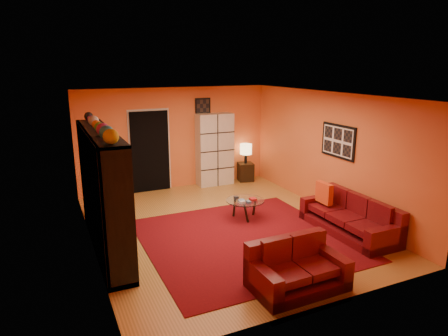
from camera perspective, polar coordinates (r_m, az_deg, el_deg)
name	(u,v)px	position (r m, az deg, el deg)	size (l,w,h in m)	color
floor	(224,227)	(8.07, 0.03, -8.40)	(6.00, 6.00, 0.00)	olive
ceiling	(224,95)	(7.45, 0.03, 10.35)	(6.00, 6.00, 0.00)	white
wall_back	(176,138)	(10.40, -6.89, 4.22)	(6.00, 6.00, 0.00)	orange
wall_front	(323,216)	(5.20, 14.01, -6.69)	(6.00, 6.00, 0.00)	orange
wall_left	(88,179)	(7.03, -18.85, -1.48)	(6.00, 6.00, 0.00)	orange
wall_right	(329,152)	(8.96, 14.73, 2.18)	(6.00, 6.00, 0.00)	orange
rug	(245,239)	(7.53, 2.98, -10.11)	(3.60, 3.60, 0.01)	#500910
doorway	(150,152)	(10.23, -10.50, 2.31)	(0.95, 0.10, 2.04)	black
wall_art_right	(338,141)	(8.67, 16.00, 3.71)	(0.03, 1.00, 0.70)	black
wall_art_back	(203,108)	(10.52, -3.05, 8.56)	(0.42, 0.03, 0.52)	black
entertainment_unit	(103,191)	(7.12, -16.89, -3.22)	(0.45, 3.00, 2.10)	black
tv	(107,197)	(7.07, -16.35, -3.93)	(0.12, 0.89, 0.51)	black
sofa	(352,218)	(8.11, 17.80, -6.81)	(0.84, 2.04, 0.85)	#520A11
loveseat	(295,268)	(6.05, 10.08, -13.88)	(1.37, 0.84, 0.85)	#520A11
throw_pillow	(324,193)	(8.34, 14.12, -3.46)	(0.12, 0.42, 0.42)	#EA471A
coffee_table	(245,202)	(8.38, 3.03, -4.89)	(0.80, 0.80, 0.40)	silver
storage_cabinet	(215,150)	(10.62, -1.35, 2.66)	(0.96, 0.43, 1.91)	silver
bowl_chair	(111,201)	(8.85, -15.81, -4.61)	(0.75, 0.75, 0.61)	black
side_table	(246,172)	(11.13, 3.09, -0.55)	(0.40, 0.40, 0.50)	black
table_lamp	(246,150)	(10.98, 3.14, 2.65)	(0.32, 0.32, 0.54)	black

